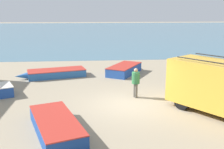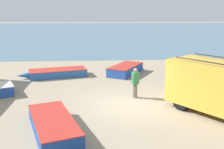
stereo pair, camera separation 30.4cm
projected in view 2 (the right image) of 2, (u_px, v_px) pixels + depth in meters
The scene contains 8 objects.
ground_plane at pixel (128, 105), 12.97m from camera, with size 200.00×200.00×0.00m, color gray.
sea_water at pixel (101, 30), 63.40m from camera, with size 120.00×80.00×0.01m, color #477084.
parked_van at pixel (223, 87), 11.42m from camera, with size 4.37×5.02×2.47m.
fishing_rowboat_1 at pixel (126, 69), 19.41m from camera, with size 2.99×4.04×0.65m.
fishing_rowboat_2 at pixel (56, 73), 18.49m from camera, with size 4.86×2.49×0.52m.
fishing_rowboat_4 at pixel (52, 124), 10.07m from camera, with size 2.56×4.51×0.59m.
fisherman_0 at pixel (135, 80), 13.83m from camera, with size 0.42×0.42×1.60m.
fisherman_2 at pixel (202, 72), 15.57m from camera, with size 0.44×0.44×1.69m.
Camera 2 is at (-1.61, -12.18, 4.52)m, focal length 42.00 mm.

